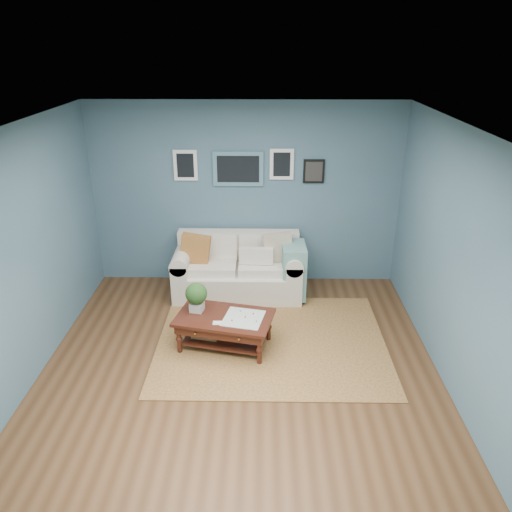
{
  "coord_description": "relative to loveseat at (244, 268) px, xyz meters",
  "views": [
    {
      "loc": [
        0.26,
        -4.52,
        3.49
      ],
      "look_at": [
        0.17,
        1.0,
        1.04
      ],
      "focal_mm": 35.0,
      "sensor_mm": 36.0,
      "label": 1
    }
  ],
  "objects": [
    {
      "name": "loveseat",
      "position": [
        0.0,
        0.0,
        0.0
      ],
      "size": [
        1.88,
        0.85,
        0.96
      ],
      "color": "white",
      "rests_on": "ground"
    },
    {
      "name": "area_rug",
      "position": [
        0.39,
        -1.3,
        -0.39
      ],
      "size": [
        2.81,
        2.24,
        0.01
      ],
      "primitive_type": "cube",
      "color": "brown",
      "rests_on": "ground"
    },
    {
      "name": "coffee_table",
      "position": [
        -0.23,
        -1.38,
        -0.04
      ],
      "size": [
        1.25,
        0.89,
        0.79
      ],
      "rotation": [
        0.0,
        0.0,
        -0.22
      ],
      "color": "#32170E",
      "rests_on": "ground"
    },
    {
      "name": "room_shell",
      "position": [
        0.02,
        -1.97,
        0.97
      ],
      "size": [
        5.0,
        5.02,
        2.7
      ],
      "color": "brown",
      "rests_on": "ground"
    }
  ]
}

